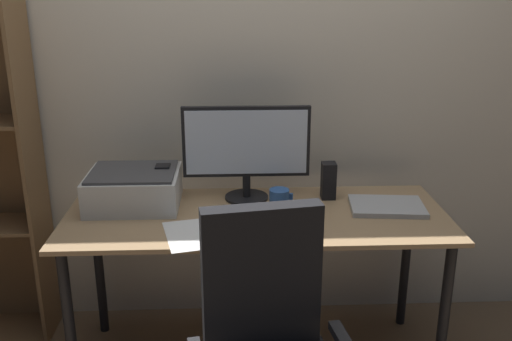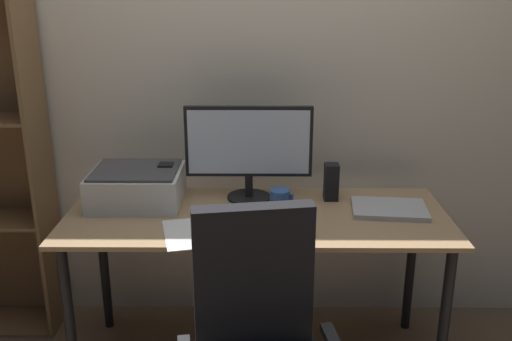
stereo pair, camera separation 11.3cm
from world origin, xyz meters
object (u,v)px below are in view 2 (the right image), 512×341
Objects in this scene: monitor at (249,147)px; mouse at (305,229)px; desk at (257,232)px; laptop at (389,209)px; coffee_mug at (280,202)px; printer at (137,186)px; speaker_right at (331,182)px; keyboard at (245,229)px; speaker_left at (167,181)px.

mouse is at bearing -58.75° from monitor.
laptop reaches higher than desk.
coffee_mug is 0.27× the size of printer.
desk is 0.58m from printer.
desk is at bearing -152.41° from speaker_right.
desk is 0.20m from keyboard.
desk is at bearing -13.25° from printer.
coffee_mug is 0.34× the size of laptop.
speaker_right reaches higher than keyboard.
desk is 0.48m from speaker_left.
monitor is 1.79× the size of laptop.
speaker_right is (0.24, 0.17, 0.03)m from coffee_mug.
coffee_mug is (0.14, -0.18, -0.20)m from monitor.
keyboard is 1.71× the size of speaker_left.
monitor is (-0.04, 0.19, 0.34)m from desk.
speaker_right reaches higher than printer.
laptop is at bearing 21.51° from mouse.
speaker_left is (-0.99, 0.14, 0.07)m from laptop.
speaker_right reaches higher than desk.
printer is (-0.13, -0.05, -0.00)m from speaker_left.
coffee_mug is at bearing -10.61° from printer.
mouse is at bearing -111.69° from speaker_right.
printer is at bearing 147.31° from mouse.
coffee_mug is at bearing 105.74° from mouse.
speaker_right is at bearing -1.20° from monitor.
printer reaches higher than keyboard.
speaker_right is 0.42× the size of printer.
mouse reaches higher than laptop.
speaker_left is at bearing -178.80° from monitor.
speaker_right is (0.38, -0.01, -0.16)m from monitor.
speaker_left is at bearing 177.55° from laptop.
speaker_left is (-0.37, 0.35, 0.08)m from keyboard.
speaker_right is at bearing 41.33° from keyboard.
keyboard is 0.58m from printer.
desk is 0.42m from speaker_right.
laptop is 1.88× the size of speaker_left.
keyboard is (-0.01, -0.36, -0.24)m from monitor.
mouse is 0.56× the size of speaker_right.
printer reaches higher than desk.
coffee_mug is 0.48m from laptop.
desk is 0.59m from laptop.
keyboard is at bearing -128.45° from coffee_mug.
coffee_mug reaches higher than desk.
monitor is 0.30m from coffee_mug.
mouse is (0.24, -0.02, 0.01)m from keyboard.
desk is at bearing 125.79° from mouse.
desk is at bearing -78.60° from monitor.
coffee_mug is (0.10, 0.01, 0.14)m from desk.
coffee_mug is 0.54m from speaker_left.
mouse is 0.71m from speaker_left.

